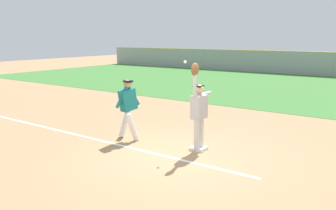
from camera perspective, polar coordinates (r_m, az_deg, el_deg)
ground_plane at (r=8.51m, az=1.28°, el=-8.63°), size 70.54×70.54×0.00m
outfield_grass at (r=21.03m, az=22.42°, el=2.53°), size 43.23×14.60×0.01m
chalk_foul_line at (r=10.91m, az=-15.98°, el=-4.54°), size 12.00×0.15×0.01m
first_base at (r=9.04m, az=5.12°, el=-7.19°), size 0.39×0.39×0.08m
fielder at (r=8.72m, az=5.14°, el=-0.52°), size 0.29×0.89×2.28m
runner at (r=9.76m, az=-6.68°, el=-0.02°), size 0.75×0.84×1.72m
baseball at (r=8.78m, az=2.87°, el=7.17°), size 0.07×0.07×0.07m
outfield_fence at (r=28.08m, az=25.88°, el=6.10°), size 43.31×0.08×1.81m
parked_car_black at (r=35.01m, az=10.87°, el=7.45°), size 4.57×2.47×1.25m
parked_car_tan at (r=32.98m, az=20.44°, el=6.72°), size 4.55×2.43×1.25m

